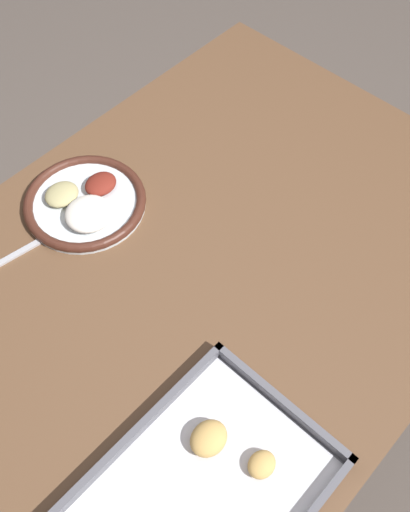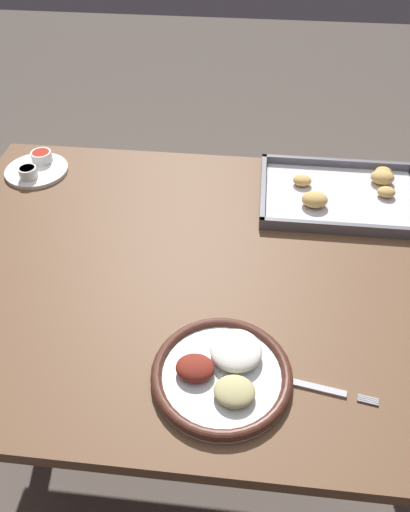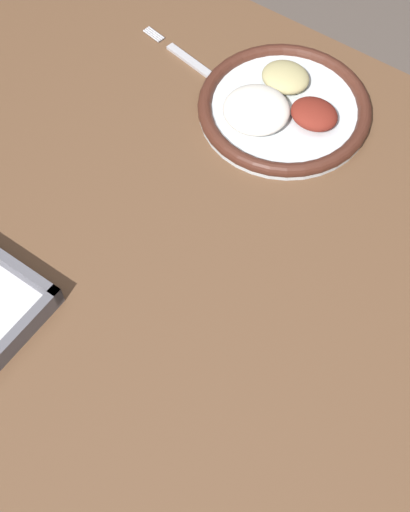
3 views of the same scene
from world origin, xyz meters
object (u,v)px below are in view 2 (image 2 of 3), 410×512
Objects in this scene: dinner_plate at (223,372)px; fork at (313,387)px; saucer_plate at (36,168)px; baking_tray at (343,194)px.

dinner_plate is 0.16m from fork.
dinner_plate is 1.27× the size of fork.
dinner_plate is 1.49× the size of saucer_plate.
saucer_plate is at bearing 177.76° from baking_tray.
baking_tray is at bearing 89.57° from fork.
fork is 0.48× the size of baking_tray.
fork is (0.16, -0.01, -0.01)m from dinner_plate.
saucer_plate is 0.80m from baking_tray.
saucer_plate is (-0.70, 0.59, 0.01)m from fork.
dinner_plate is 0.80m from saucer_plate.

